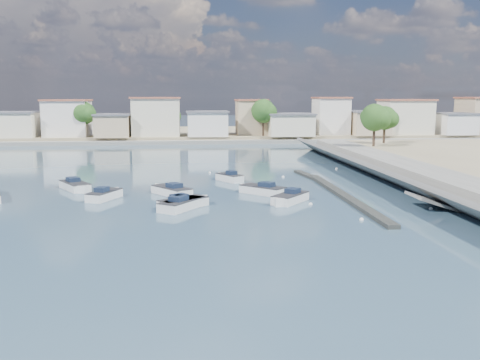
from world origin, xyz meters
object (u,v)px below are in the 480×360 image
Objects in this scene: motorboat_f at (229,178)px; motorboat_b at (183,204)px; motorboat_g at (76,186)px; motorboat_a at (170,191)px; motorboat_d at (289,199)px; motorboat_e at (106,195)px; motorboat_h at (186,203)px; motorboat_c at (261,190)px.

motorboat_b is at bearing -109.01° from motorboat_f.
motorboat_b and motorboat_g have the same top height.
motorboat_a is at bearing 101.02° from motorboat_b.
motorboat_g is at bearing 159.88° from motorboat_a.
motorboat_a and motorboat_d have the same top height.
motorboat_e is at bearing -54.29° from motorboat_g.
motorboat_b is (1.36, -6.99, -0.00)m from motorboat_a.
motorboat_a is at bearing 103.69° from motorboat_h.
motorboat_f is at bearing 51.31° from motorboat_a.
motorboat_d is at bearing 9.12° from motorboat_b.
motorboat_b is 1.11× the size of motorboat_d.
motorboat_d is at bearing -11.74° from motorboat_e.
motorboat_c is at bearing 37.88° from motorboat_h.
motorboat_d is 0.97× the size of motorboat_h.
motorboat_h is (7.78, -4.64, 0.00)m from motorboat_e.
motorboat_a is 1.27× the size of motorboat_f.
motorboat_d is (2.00, -4.99, -0.00)m from motorboat_c.
motorboat_d is at bearing -68.19° from motorboat_c.
motorboat_f and motorboat_g have the same top height.
motorboat_c is 1.00× the size of motorboat_h.
motorboat_a is at bearing 177.46° from motorboat_c.
motorboat_a and motorboat_g have the same top height.
motorboat_e is 6.76m from motorboat_g.
motorboat_h is at bearing -30.84° from motorboat_e.
motorboat_c is 9.77m from motorboat_h.
motorboat_a is 1.06× the size of motorboat_h.
motorboat_a is 6.46m from motorboat_e.
motorboat_b and motorboat_e have the same top height.
motorboat_f is at bearing 108.80° from motorboat_d.
motorboat_b and motorboat_h have the same top height.
motorboat_a is 6.60m from motorboat_h.
motorboat_f is 15.52m from motorboat_h.
motorboat_a is at bearing -20.12° from motorboat_g.
motorboat_g is at bearing 137.08° from motorboat_b.
motorboat_h is (-7.71, -6.00, -0.00)m from motorboat_c.
motorboat_e is (-6.22, -1.77, -0.00)m from motorboat_a.
motorboat_b and motorboat_d have the same top height.
motorboat_b and motorboat_c have the same top height.
motorboat_e is (-7.58, 5.22, 0.00)m from motorboat_b.
motorboat_e is (-17.49, 3.63, 0.00)m from motorboat_d.
motorboat_d is (11.27, -5.40, -0.00)m from motorboat_a.
motorboat_b and motorboat_f have the same top height.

